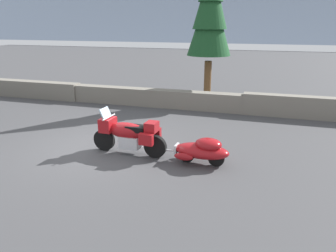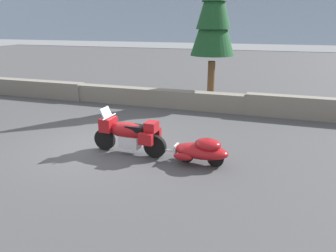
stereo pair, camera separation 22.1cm
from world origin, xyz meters
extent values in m
plane|color=#424244|center=(0.00, 0.00, 0.00)|extent=(80.00, 80.00, 0.00)
cube|color=slate|center=(-8.00, 5.35, 0.43)|extent=(8.00, 0.60, 0.85)
cube|color=slate|center=(0.00, 5.42, 0.40)|extent=(8.00, 0.59, 0.79)
cube|color=#8C9EB7|center=(0.00, 95.39, 8.00)|extent=(240.00, 80.00, 16.00)
cylinder|color=black|center=(0.33, -0.12, 0.33)|extent=(0.67, 0.17, 0.66)
cylinder|color=black|center=(1.98, -0.20, 0.33)|extent=(0.67, 0.17, 0.66)
cube|color=silver|center=(1.20, -0.16, 0.38)|extent=(0.62, 0.47, 0.36)
ellipsoid|color=maroon|center=(1.10, -0.16, 0.71)|extent=(1.22, 0.49, 0.48)
cube|color=maroon|center=(0.48, -0.13, 0.83)|extent=(0.38, 0.54, 0.40)
cube|color=#9EB7C6|center=(0.43, -0.13, 1.16)|extent=(0.21, 0.45, 0.34)
cube|color=black|center=(1.40, -0.17, 0.81)|extent=(0.58, 0.39, 0.16)
cube|color=maroon|center=(1.88, -0.19, 0.91)|extent=(0.34, 0.41, 0.28)
cube|color=maroon|center=(1.81, -0.49, 0.63)|extent=(0.41, 0.18, 0.32)
cube|color=maroon|center=(1.84, 0.11, 0.63)|extent=(0.41, 0.18, 0.32)
cylinder|color=silver|center=(0.53, -0.13, 1.06)|extent=(0.07, 0.70, 0.04)
cylinder|color=silver|center=(0.38, -0.12, 0.58)|extent=(0.26, 0.08, 0.54)
cylinder|color=black|center=(2.91, -0.24, 0.22)|extent=(0.44, 0.12, 0.44)
cylinder|color=black|center=(3.74, -0.28, 0.22)|extent=(0.44, 0.12, 0.44)
ellipsoid|color=maroon|center=(3.32, -0.26, 0.38)|extent=(1.53, 0.75, 0.40)
ellipsoid|color=maroon|center=(3.50, -0.27, 0.60)|extent=(0.74, 0.59, 0.32)
cube|color=silver|center=(2.62, -0.23, 0.36)|extent=(0.07, 0.32, 0.24)
ellipsoid|color=maroon|center=(2.90, -0.56, 0.28)|extent=(0.53, 0.16, 0.20)
ellipsoid|color=maroon|center=(2.93, 0.08, 0.28)|extent=(0.53, 0.16, 0.20)
cylinder|color=silver|center=(2.23, -0.21, 0.27)|extent=(0.70, 0.08, 0.05)
cylinder|color=brown|center=(2.21, 6.70, 1.00)|extent=(0.34, 0.34, 2.01)
cone|color=#194723|center=(2.21, 6.70, 3.86)|extent=(2.00, 2.00, 3.17)
camera|label=1|loc=(4.78, -8.17, 3.67)|focal=34.07mm
camera|label=2|loc=(4.99, -8.11, 3.67)|focal=34.07mm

